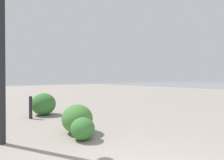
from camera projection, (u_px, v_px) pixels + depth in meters
lamppost at (2, 25)px, 4.21m from camera, size 0.98×0.28×4.27m
bollard_near at (31, 107)px, 6.88m from camera, size 0.13×0.13×0.88m
bollard_mid at (41, 106)px, 7.51m from camera, size 0.13×0.13×0.74m
shrub_low at (77, 119)px, 5.10m from camera, size 0.95×0.86×0.81m
shrub_round at (83, 129)px, 4.53m from camera, size 0.66×0.60×0.56m
shrub_wide at (44, 104)px, 7.58m from camera, size 1.08×0.98×0.92m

